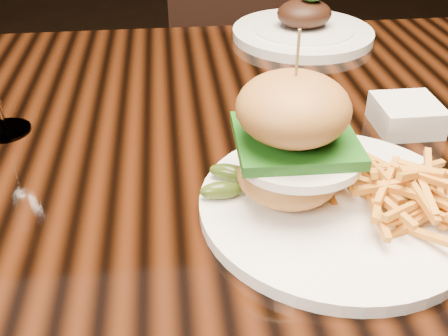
{
  "coord_description": "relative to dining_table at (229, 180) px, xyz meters",
  "views": [
    {
      "loc": [
        -0.08,
        -0.62,
        1.11
      ],
      "look_at": [
        -0.03,
        -0.17,
        0.81
      ],
      "focal_mm": 42.0,
      "sensor_mm": 36.0,
      "label": 1
    }
  ],
  "objects": [
    {
      "name": "dining_table",
      "position": [
        0.0,
        0.0,
        0.0
      ],
      "size": [
        1.6,
        0.9,
        0.75
      ],
      "color": "black",
      "rests_on": "ground"
    },
    {
      "name": "burger_plate",
      "position": [
        0.09,
        -0.18,
        0.13
      ],
      "size": [
        0.3,
        0.3,
        0.2
      ],
      "rotation": [
        0.0,
        0.0,
        -0.23
      ],
      "color": "white",
      "rests_on": "dining_table"
    },
    {
      "name": "ramekin",
      "position": [
        0.25,
        -0.01,
        0.1
      ],
      "size": [
        0.1,
        0.1,
        0.04
      ],
      "primitive_type": "cube",
      "rotation": [
        0.0,
        0.0,
        -0.17
      ],
      "color": "white",
      "rests_on": "dining_table"
    },
    {
      "name": "far_dish",
      "position": [
        0.19,
        0.36,
        0.09
      ],
      "size": [
        0.27,
        0.27,
        0.09
      ],
      "rotation": [
        0.0,
        0.0,
        0.29
      ],
      "color": "white",
      "rests_on": "dining_table"
    },
    {
      "name": "chair_far",
      "position": [
        0.16,
        0.89,
        -0.13
      ],
      "size": [
        0.47,
        0.47,
        0.95
      ],
      "rotation": [
        0.0,
        0.0,
        -0.01
      ],
      "color": "black",
      "rests_on": "ground"
    }
  ]
}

